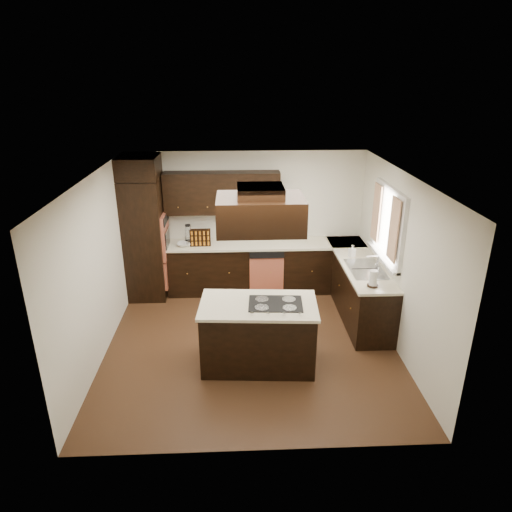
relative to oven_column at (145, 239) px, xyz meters
name	(u,v)px	position (x,y,z in m)	size (l,w,h in m)	color
floor	(251,343)	(1.78, -1.71, -1.07)	(4.20, 4.20, 0.02)	#56351D
ceiling	(250,176)	(1.78, -1.71, 1.45)	(4.20, 4.20, 0.02)	silver
wall_back	(247,220)	(1.78, 0.40, 0.19)	(4.20, 0.02, 2.50)	beige
wall_front	(258,351)	(1.78, -3.81, 0.19)	(4.20, 0.02, 2.50)	beige
wall_left	(97,268)	(-0.33, -1.71, 0.19)	(0.02, 4.20, 2.50)	beige
wall_right	(400,263)	(3.88, -1.71, 0.19)	(0.02, 4.20, 2.50)	beige
oven_column	(145,239)	(0.00, 0.00, 0.00)	(0.65, 0.75, 2.12)	black
wall_oven_face	(165,235)	(0.35, 0.00, 0.06)	(0.05, 0.62, 0.78)	#C46044
base_cabinets_back	(249,268)	(1.81, 0.09, -0.62)	(2.93, 0.60, 0.88)	black
base_cabinets_right	(358,287)	(3.58, -0.80, -0.62)	(0.60, 2.40, 0.88)	black
countertop_back	(249,244)	(1.81, 0.08, -0.16)	(2.93, 0.63, 0.04)	beige
countertop_right	(359,262)	(3.56, -0.80, -0.16)	(0.63, 2.40, 0.04)	beige
upper_cabinets	(222,193)	(1.34, 0.23, 0.75)	(2.00, 0.34, 0.72)	black
dishwasher_front	(267,276)	(2.10, -0.20, -0.66)	(0.60, 0.05, 0.72)	#C46044
window_frame	(388,224)	(3.85, -1.16, 0.59)	(0.06, 1.32, 1.12)	silver
window_pane	(390,224)	(3.87, -1.16, 0.59)	(0.00, 1.20, 1.00)	white
curtain_left	(394,230)	(3.79, -1.57, 0.64)	(0.02, 0.34, 0.90)	beige
curtain_right	(376,213)	(3.79, -0.74, 0.64)	(0.02, 0.34, 0.90)	beige
sink_rim	(366,269)	(3.58, -1.16, -0.14)	(0.52, 0.84, 0.01)	silver
island	(258,335)	(1.85, -2.22, -0.62)	(1.49, 0.81, 0.88)	black
island_top	(258,305)	(1.85, -2.22, -0.16)	(1.54, 0.87, 0.04)	beige
cooktop	(275,304)	(2.08, -2.24, -0.13)	(0.70, 0.47, 0.01)	black
range_hood	(260,214)	(1.88, -2.25, 1.10)	(1.05, 0.72, 0.42)	black
hood_duct	(260,191)	(1.88, -2.25, 1.38)	(0.55, 0.50, 0.13)	black
blender_base	(189,243)	(0.74, 0.02, -0.09)	(0.15, 0.15, 0.10)	silver
blender_pitcher	(188,233)	(0.74, 0.02, 0.09)	(0.13, 0.13, 0.26)	silver
spice_rack	(200,238)	(0.95, 0.00, 0.01)	(0.36, 0.09, 0.30)	black
mixing_bowl	(184,244)	(0.67, 0.00, -0.11)	(0.25, 0.25, 0.06)	silver
soap_bottle	(352,251)	(3.48, -0.62, -0.04)	(0.09, 0.09, 0.20)	silver
paper_towel	(373,279)	(3.50, -1.77, -0.02)	(0.11, 0.11, 0.24)	silver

